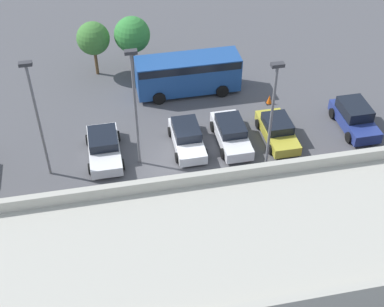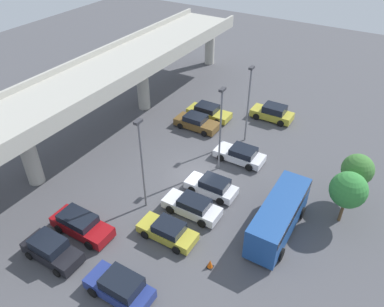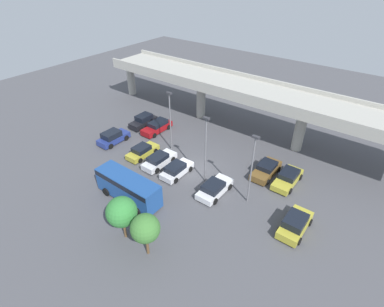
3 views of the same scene
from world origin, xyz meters
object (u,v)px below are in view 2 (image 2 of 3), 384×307
at_px(shuttle_bus, 279,215).
at_px(traffic_cone, 210,264).
at_px(lamp_post_mid_lot, 249,99).
at_px(parked_car_1, 81,225).
at_px(parked_car_7, 209,112).
at_px(tree_front_left, 348,190).
at_px(parked_car_2, 168,231).
at_px(parked_car_8, 273,113).
at_px(tree_front_right, 358,170).
at_px(parked_car_5, 240,154).
at_px(lamp_post_near_aisle, 221,124).
at_px(parked_car_3, 192,206).
at_px(lamp_post_by_overpass, 142,159).
at_px(parked_car_0, 51,250).
at_px(parked_car_6, 197,122).
at_px(parked_car_9, 120,287).

bearing_deg(shuttle_bus, traffic_cone, -26.25).
distance_m(shuttle_bus, lamp_post_mid_lot, 12.62).
relative_size(parked_car_1, lamp_post_mid_lot, 0.62).
distance_m(parked_car_7, lamp_post_mid_lot, 6.96).
bearing_deg(tree_front_left, parked_car_2, 128.52).
xyz_separation_m(parked_car_7, parked_car_8, (3.24, -6.20, 0.11)).
relative_size(parked_car_7, tree_front_right, 1.13).
distance_m(parked_car_2, parked_car_5, 11.29).
bearing_deg(parked_car_8, lamp_post_near_aisle, 85.01).
distance_m(parked_car_3, lamp_post_by_overpass, 5.49).
bearing_deg(lamp_post_near_aisle, shuttle_bus, -121.82).
bearing_deg(lamp_post_mid_lot, parked_car_1, 163.48).
height_order(parked_car_0, lamp_post_near_aisle, lamp_post_near_aisle).
xyz_separation_m(parked_car_6, parked_car_7, (2.62, 0.01, -0.00)).
bearing_deg(parked_car_0, parked_car_6, 90.39).
relative_size(parked_car_7, shuttle_bus, 0.65).
bearing_deg(lamp_post_near_aisle, parked_car_9, -176.84).
relative_size(tree_front_left, traffic_cone, 6.35).
distance_m(shuttle_bus, tree_front_left, 5.31).
xyz_separation_m(parked_car_0, parked_car_5, (16.87, -6.28, -0.10)).
distance_m(parked_car_1, lamp_post_by_overpass, 6.55).
xyz_separation_m(parked_car_1, parked_car_2, (2.82, -5.76, -0.09)).
bearing_deg(traffic_cone, parked_car_2, 79.43).
height_order(parked_car_2, parked_car_5, parked_car_5).
bearing_deg(parked_car_2, traffic_cone, 169.43).
xyz_separation_m(parked_car_5, shuttle_bus, (-6.59, -6.07, 0.99)).
height_order(parked_car_2, traffic_cone, parked_car_2).
xyz_separation_m(parked_car_0, shuttle_bus, (10.28, -12.35, 0.89)).
height_order(parked_car_0, parked_car_5, parked_car_0).
relative_size(parked_car_5, parked_car_9, 1.05).
height_order(parked_car_1, parked_car_8, parked_car_8).
xyz_separation_m(parked_car_0, parked_car_9, (0.15, -5.92, 0.02)).
height_order(parked_car_2, tree_front_right, tree_front_right).
bearing_deg(parked_car_6, parked_car_3, -61.00).
distance_m(lamp_post_mid_lot, lamp_post_by_overpass, 13.10).
bearing_deg(parked_car_2, lamp_post_by_overpass, -29.08).
bearing_deg(parked_car_9, parked_car_3, -90.66).
distance_m(parked_car_6, parked_car_8, 8.52).
xyz_separation_m(parked_car_5, traffic_cone, (-12.01, -3.40, -0.35)).
height_order(parked_car_1, traffic_cone, parked_car_1).
bearing_deg(parked_car_8, parked_car_5, 91.47).
relative_size(parked_car_7, lamp_post_near_aisle, 0.61).
bearing_deg(parked_car_6, parked_car_2, -67.32).
bearing_deg(traffic_cone, parked_car_7, 29.28).
bearing_deg(parked_car_2, parked_car_9, 91.38).
distance_m(parked_car_1, shuttle_bus, 14.45).
bearing_deg(parked_car_9, parked_car_0, 1.47).
height_order(parked_car_1, parked_car_3, parked_car_1).
relative_size(parked_car_9, shuttle_bus, 0.59).
bearing_deg(lamp_post_mid_lot, parked_car_0, 165.56).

